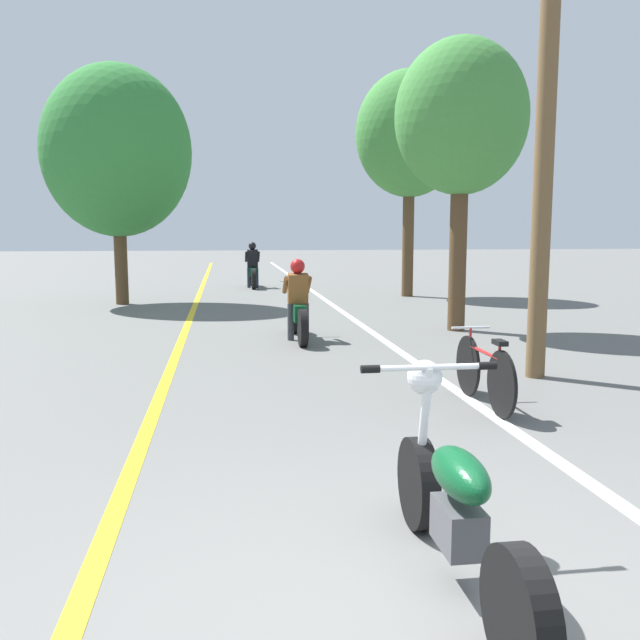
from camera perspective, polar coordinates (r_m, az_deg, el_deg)
name	(u,v)px	position (r m, az deg, el deg)	size (l,w,h in m)	color
ground_plane	(428,619)	(3.62, 9.07, -23.63)	(120.00, 120.00, 0.00)	#60605E
lane_stripe_center	(192,314)	(15.36, -10.77, 0.47)	(0.14, 48.00, 0.01)	yellow
lane_stripe_edge	(343,312)	(15.57, 1.91, 0.70)	(0.14, 48.00, 0.01)	white
utility_pole	(547,84)	(9.13, 18.59, 18.31)	(1.10, 0.24, 7.07)	brown
roadside_tree_right_near	(461,119)	(13.00, 11.82, 16.21)	(2.43, 2.19, 5.30)	#513A23
roadside_tree_right_far	(410,135)	(19.52, 7.57, 15.19)	(3.01, 2.71, 6.24)	#513A23
roadside_tree_left	(117,152)	(17.93, -16.75, 13.43)	(3.66, 3.29, 5.91)	#513A23
motorcycle_foreground	(455,504)	(3.77, 11.31, -14.94)	(0.82, 2.06, 1.10)	black
motorcycle_rider_lead	(298,309)	(11.58, -1.87, 0.94)	(0.50, 2.08, 1.38)	black
motorcycle_rider_far	(253,270)	(22.23, -5.69, 4.18)	(0.50, 2.02, 1.48)	black
bicycle_parked	(484,372)	(7.44, 13.65, -4.28)	(0.44, 1.64, 0.80)	black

